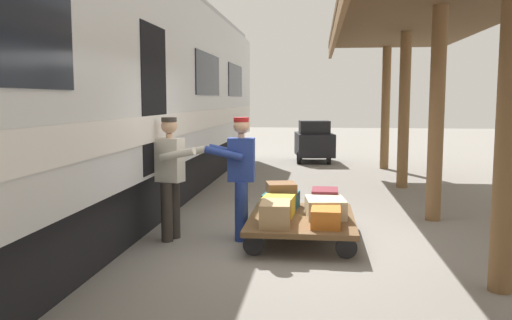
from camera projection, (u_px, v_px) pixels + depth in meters
ground_plane at (296, 242)px, 7.33m from camera, size 60.00×60.00×0.00m
train_car at (50, 91)px, 7.49m from camera, size 3.02×20.71×4.00m
luggage_cart at (302, 220)px, 7.41m from camera, size 1.43×1.97×0.34m
suitcase_orange_carryall at (326, 217)px, 6.82m from camera, size 0.38×0.54×0.24m
suitcase_teal_softside at (281, 201)px, 7.96m from camera, size 0.55×0.63×0.23m
suitcase_cream_canvas at (325, 208)px, 7.35m from camera, size 0.58×0.67×0.26m
suitcase_tan_vintage at (275, 214)px, 6.89m from camera, size 0.40×0.60×0.30m
suitcase_burgundy_valise at (325, 199)px, 7.88m from camera, size 0.39×0.51×0.30m
suitcase_yellow_case at (278, 206)px, 7.42m from camera, size 0.46×0.48×0.27m
suitcase_brown_leather at (281, 188)px, 7.93m from camera, size 0.50×0.52×0.16m
porter_in_overalls at (240, 174)px, 7.42m from camera, size 0.67×0.43×1.70m
porter_by_door at (171, 174)px, 7.37m from camera, size 0.73×0.55×1.70m
baggage_tug at (314, 142)px, 16.66m from camera, size 1.30×1.82×1.30m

